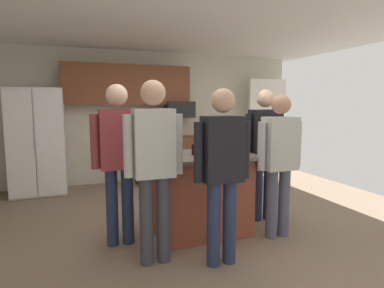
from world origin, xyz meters
The scene contains 18 objects.
floor centered at (0.00, 0.00, 0.00)m, with size 7.04×7.04×0.00m, color #7F6B56.
ceiling centered at (0.00, 0.00, 2.60)m, with size 7.04×7.04×0.00m, color white.
back_wall centered at (0.00, 2.80, 1.30)m, with size 6.40×0.10×2.60m, color beige.
french_door_window_panel centered at (2.60, 2.40, 1.10)m, with size 0.90×0.06×2.00m, color white.
cabinet_run_upper centered at (-0.40, 2.60, 1.93)m, with size 2.40×0.38×0.75m.
cabinet_run_lower centered at (0.60, 2.48, 0.45)m, with size 1.80×0.63×0.90m.
refrigerator centered at (-2.00, 2.38, 0.91)m, with size 0.88×0.76×1.83m.
microwave_over_range centered at (0.60, 2.50, 1.45)m, with size 0.56×0.40×0.32m, color black.
kitchen_island centered at (0.03, -0.15, 0.49)m, with size 1.22×0.88×0.97m.
person_guest_left centered at (-0.06, -0.93, 0.98)m, with size 0.57×0.22×1.70m.
person_elder_center centered at (-0.66, -0.70, 1.03)m, with size 0.57×0.23×1.77m.
person_guest_right centered at (0.83, -0.58, 0.96)m, with size 0.57×0.22×1.66m.
person_guest_by_door centered at (0.98, -0.03, 1.01)m, with size 0.57×0.23×1.74m.
person_host_foreground centered at (-0.93, -0.15, 1.03)m, with size 0.57×0.23×1.76m.
glass_dark_ale centered at (-0.42, 0.08, 1.04)m, with size 0.07×0.07×0.16m.
tumbler_amber centered at (-0.07, -0.18, 1.03)m, with size 0.06×0.06×0.12m.
glass_stout_tall centered at (0.05, -0.13, 1.05)m, with size 0.06×0.06×0.16m.
glass_pilsner centered at (-0.42, -0.10, 1.04)m, with size 0.07×0.07×0.16m.
Camera 1 is at (-1.32, -3.58, 1.55)m, focal length 29.38 mm.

